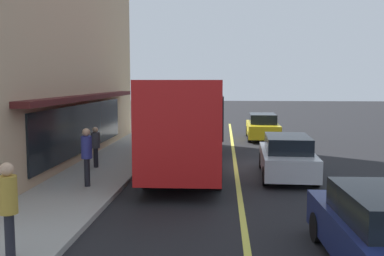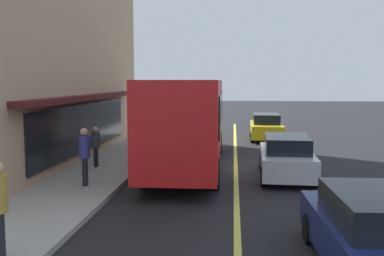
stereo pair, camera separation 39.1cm
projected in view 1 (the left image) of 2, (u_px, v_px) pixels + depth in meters
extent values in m
plane|color=black|center=(236.00, 167.00, 17.77)|extent=(120.00, 120.00, 0.00)
cube|color=#9E9B93|center=(113.00, 163.00, 18.13)|extent=(80.00, 2.74, 0.15)
cube|color=#D8D14C|center=(236.00, 167.00, 17.77)|extent=(36.00, 0.16, 0.01)
cube|color=#4C1919|center=(90.00, 97.00, 18.63)|extent=(13.11, 0.70, 0.20)
cube|color=black|center=(85.00, 127.00, 18.79)|extent=(11.24, 0.08, 2.00)
cube|color=red|center=(189.00, 118.00, 17.46)|extent=(11.04, 2.68, 3.00)
cube|color=black|center=(195.00, 102.00, 22.84)|extent=(0.16, 2.10, 1.80)
cube|color=black|center=(156.00, 109.00, 17.20)|extent=(8.80, 0.21, 1.32)
cube|color=black|center=(221.00, 110.00, 17.06)|extent=(8.80, 0.21, 1.32)
cube|color=#0CF259|center=(196.00, 85.00, 22.81)|extent=(0.11, 1.90, 0.36)
cube|color=#2D2D33|center=(196.00, 133.00, 23.11)|extent=(0.20, 2.40, 0.40)
cylinder|color=black|center=(170.00, 143.00, 21.18)|extent=(1.00, 0.32, 1.00)
cylinder|color=black|center=(217.00, 143.00, 21.06)|extent=(1.00, 0.32, 1.00)
cylinder|color=black|center=(148.00, 173.00, 14.19)|extent=(1.00, 0.32, 1.00)
cylinder|color=black|center=(217.00, 174.00, 14.07)|extent=(1.00, 0.32, 1.00)
cylinder|color=#2D2D33|center=(150.00, 114.00, 22.69)|extent=(0.12, 0.12, 3.20)
cube|color=black|center=(146.00, 92.00, 22.58)|extent=(0.30, 0.30, 0.90)
sphere|color=red|center=(143.00, 87.00, 22.56)|extent=(0.18, 0.18, 0.18)
sphere|color=orange|center=(143.00, 92.00, 22.59)|extent=(0.18, 0.18, 0.18)
sphere|color=green|center=(143.00, 97.00, 22.62)|extent=(0.18, 0.18, 0.18)
cube|color=yellow|center=(263.00, 129.00, 26.14)|extent=(4.33, 1.88, 0.75)
cube|color=black|center=(263.00, 118.00, 26.22)|extent=(2.44, 1.56, 0.55)
cylinder|color=black|center=(279.00, 137.00, 24.69)|extent=(0.64, 0.23, 0.64)
cylinder|color=black|center=(250.00, 137.00, 24.84)|extent=(0.64, 0.23, 0.64)
cylinder|color=black|center=(274.00, 131.00, 27.50)|extent=(0.64, 0.23, 0.64)
cylinder|color=black|center=(248.00, 131.00, 27.65)|extent=(0.64, 0.23, 0.64)
cube|color=#B7BABF|center=(287.00, 161.00, 15.89)|extent=(4.37, 1.98, 0.75)
cube|color=black|center=(288.00, 143.00, 15.67)|extent=(2.47, 1.61, 0.55)
cylinder|color=black|center=(262.00, 161.00, 17.41)|extent=(0.65, 0.25, 0.64)
cylinder|color=black|center=(304.00, 161.00, 17.23)|extent=(0.65, 0.25, 0.64)
cylinder|color=black|center=(266.00, 176.00, 14.61)|extent=(0.65, 0.25, 0.64)
cylinder|color=black|center=(316.00, 177.00, 14.42)|extent=(0.65, 0.25, 0.64)
cube|color=navy|center=(383.00, 239.00, 7.99)|extent=(4.35, 1.93, 0.75)
cylinder|color=black|center=(318.00, 227.00, 9.46)|extent=(0.65, 0.24, 0.64)
cylinder|color=black|center=(87.00, 172.00, 13.83)|extent=(0.18, 0.18, 0.89)
cylinder|color=#33388C|center=(86.00, 147.00, 13.74)|extent=(0.34, 0.34, 0.71)
sphere|color=tan|center=(86.00, 132.00, 13.69)|extent=(0.25, 0.25, 0.25)
cylinder|color=black|center=(96.00, 158.00, 16.89)|extent=(0.18, 0.18, 0.76)
cylinder|color=#3F3F47|center=(95.00, 140.00, 16.81)|extent=(0.34, 0.34, 0.60)
sphere|color=tan|center=(95.00, 130.00, 16.77)|extent=(0.21, 0.21, 0.21)
cylinder|color=black|center=(10.00, 237.00, 8.10)|extent=(0.18, 0.18, 0.89)
cylinder|color=#B28C33|center=(8.00, 195.00, 8.01)|extent=(0.34, 0.34, 0.71)
sphere|color=tan|center=(7.00, 169.00, 7.96)|extent=(0.25, 0.25, 0.25)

